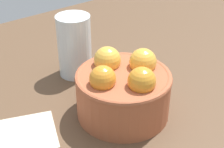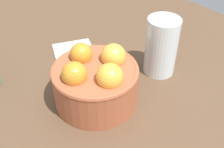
# 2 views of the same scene
# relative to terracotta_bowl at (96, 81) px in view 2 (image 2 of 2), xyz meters

# --- Properties ---
(ground_plane) EXTENTS (1.26, 0.98, 0.04)m
(ground_plane) POSITION_rel_terracotta_bowl_xyz_m (0.00, 0.00, -0.07)
(ground_plane) COLOR brown
(terracotta_bowl) EXTENTS (0.15, 0.15, 0.10)m
(terracotta_bowl) POSITION_rel_terracotta_bowl_xyz_m (0.00, 0.00, 0.00)
(terracotta_bowl) COLOR #AD5938
(terracotta_bowl) RESTS_ON ground_plane
(water_glass) EXTENTS (0.06, 0.06, 0.12)m
(water_glass) POSITION_rel_terracotta_bowl_xyz_m (-0.01, -0.15, 0.01)
(water_glass) COLOR silver
(water_glass) RESTS_ON ground_plane
(folded_napkin) EXTENTS (0.12, 0.12, 0.01)m
(folded_napkin) POSITION_rel_terracotta_bowl_xyz_m (0.16, -0.05, -0.04)
(folded_napkin) COLOR beige
(folded_napkin) RESTS_ON ground_plane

